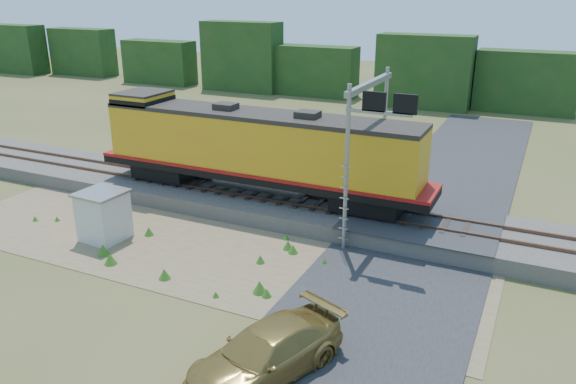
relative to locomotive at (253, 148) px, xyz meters
The scene contains 11 objects.
ground 7.11m from the locomotive, 72.40° to the right, with size 140.00×140.00×0.00m, color #475123.
ballast 3.47m from the locomotive, ahead, with size 70.00×5.00×0.80m, color slate.
rails 3.08m from the locomotive, ahead, with size 70.00×1.54×0.16m.
dirt_shoulder 6.41m from the locomotive, 91.00° to the right, with size 26.00×8.00×0.03m, color #8C7754.
road 10.83m from the locomotive, 30.56° to the right, with size 7.00×66.00×0.86m.
tree_line_north 32.06m from the locomotive, 86.60° to the left, with size 130.00×3.00×6.50m.
weed_clumps 6.95m from the locomotive, 105.14° to the right, with size 15.00×6.20×0.56m, color #376E1F, non-canonical shape.
locomotive is the anchor object (origin of this frame).
shed 8.12m from the locomotive, 123.97° to the right, with size 2.09×2.09×2.35m.
signal_gantry 6.86m from the locomotive, ahead, with size 2.94×6.20×7.42m.
car 14.10m from the locomotive, 60.15° to the right, with size 2.19×5.38×1.56m, color olive.
Camera 1 is at (11.63, -18.50, 11.09)m, focal length 35.00 mm.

